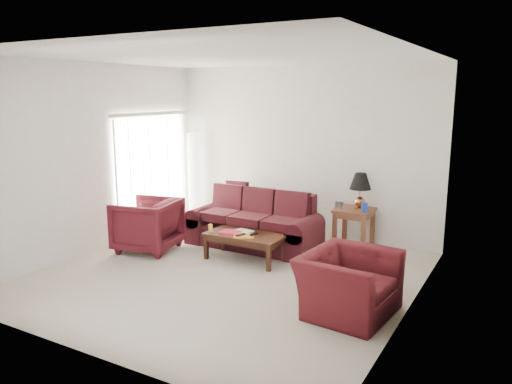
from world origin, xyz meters
TOP-DOWN VIEW (x-y plane):
  - floor at (0.00, 0.00)m, footprint 5.00×5.00m
  - blinds at (-2.42, 1.30)m, footprint 0.10×2.00m
  - sofa at (-0.33, 1.35)m, footprint 2.29×1.16m
  - throw_pillow at (-1.12, 2.09)m, footprint 0.44×0.25m
  - end_table at (1.13, 2.15)m, footprint 0.64×0.64m
  - table_lamp at (1.19, 2.21)m, footprint 0.43×0.43m
  - clock at (0.90, 2.05)m, footprint 0.13×0.07m
  - blue_canister at (1.35, 1.99)m, footprint 0.12×0.12m
  - picture_frame at (0.99, 2.34)m, footprint 0.14×0.16m
  - floor_lamp at (-2.16, 2.20)m, footprint 0.36×0.36m
  - armchair_left at (-1.73, 0.33)m, footprint 1.10×1.07m
  - armchair_right at (1.90, -0.33)m, footprint 1.07×1.20m
  - coffee_table at (-0.10, 0.68)m, footprint 1.31×0.90m
  - magazine_red at (-0.32, 0.63)m, footprint 0.34×0.27m
  - magazine_white at (-0.18, 0.77)m, footprint 0.31×0.25m
  - magazine_orange at (-0.04, 0.55)m, footprint 0.37×0.34m
  - remote_a at (-0.08, 0.53)m, footprint 0.09×0.18m
  - remote_b at (0.07, 0.65)m, footprint 0.07×0.16m
  - yellow_glass at (-0.63, 0.54)m, footprint 0.09×0.09m

SIDE VIEW (x-z plane):
  - floor at x=0.00m, z-range 0.00..0.00m
  - coffee_table at x=-0.10m, z-range 0.00..0.42m
  - end_table at x=1.13m, z-range 0.00..0.65m
  - armchair_right at x=1.90m, z-range 0.00..0.72m
  - armchair_left at x=-1.73m, z-range 0.00..0.85m
  - magazine_white at x=-0.18m, z-range 0.42..0.43m
  - magazine_orange at x=-0.04m, z-range 0.42..0.44m
  - magazine_red at x=-0.32m, z-range 0.42..0.44m
  - remote_b at x=0.07m, z-range 0.44..0.45m
  - remote_a at x=-0.08m, z-range 0.44..0.46m
  - sofa at x=-0.33m, z-range 0.00..0.90m
  - yellow_glass at x=-0.63m, z-range 0.42..0.53m
  - clock at x=0.90m, z-range 0.65..0.78m
  - throw_pillow at x=-1.12m, z-range 0.49..0.94m
  - picture_frame at x=0.99m, z-range 0.70..0.75m
  - blue_canister at x=1.35m, z-range 0.65..0.81m
  - floor_lamp at x=-2.16m, z-range 0.00..1.79m
  - table_lamp at x=1.19m, z-range 0.65..1.24m
  - blinds at x=-2.42m, z-range 0.00..2.16m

